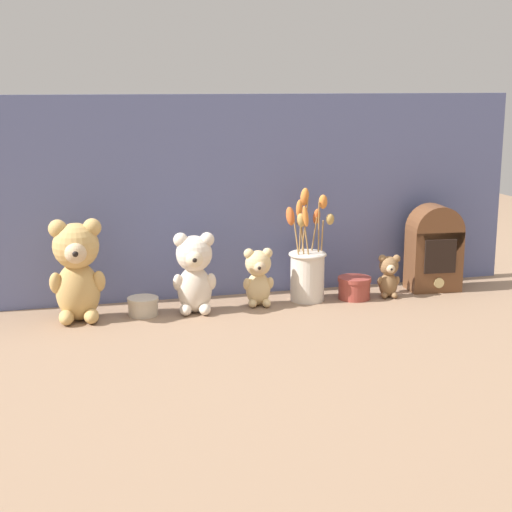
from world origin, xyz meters
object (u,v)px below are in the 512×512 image
object	(u,v)px
flower_vase	(307,267)
teddy_bear_tiny	(389,275)
teddy_bear_medium	(194,271)
decorative_tin_short	(354,288)
teddy_bear_small	(258,276)
decorative_tin_tall	(143,306)
teddy_bear_large	(77,268)
vintage_radio	(434,247)

from	to	relation	value
flower_vase	teddy_bear_tiny	bearing A→B (deg)	-7.61
teddy_bear_medium	decorative_tin_short	xyz separation A→B (m)	(0.49, 0.01, -0.09)
teddy_bear_small	teddy_bear_tiny	bearing A→B (deg)	-2.70
teddy_bear_small	decorative_tin_tall	size ratio (longest dim) A/B	1.94
teddy_bear_large	teddy_bear_tiny	world-z (taller)	teddy_bear_large
teddy_bear_small	decorative_tin_short	size ratio (longest dim) A/B	1.69
vintage_radio	flower_vase	bearing A→B (deg)	-178.39
teddy_bear_medium	teddy_bear_tiny	distance (m)	0.60
teddy_bear_tiny	teddy_bear_small	bearing A→B (deg)	177.30
teddy_bear_medium	flower_vase	world-z (taller)	flower_vase
teddy_bear_tiny	decorative_tin_tall	bearing A→B (deg)	179.19
teddy_bear_large	vintage_radio	size ratio (longest dim) A/B	1.05
teddy_bear_large	teddy_bear_small	distance (m)	0.51
teddy_bear_medium	flower_vase	distance (m)	0.35
teddy_bear_medium	vintage_radio	world-z (taller)	vintage_radio
teddy_bear_small	flower_vase	bearing A→B (deg)	5.21
teddy_bear_medium	teddy_bear_small	xyz separation A→B (m)	(0.19, 0.02, -0.03)
vintage_radio	decorative_tin_short	world-z (taller)	vintage_radio
teddy_bear_large	teddy_bear_tiny	distance (m)	0.92
teddy_bear_small	decorative_tin_tall	bearing A→B (deg)	-178.55
teddy_bear_medium	decorative_tin_tall	distance (m)	0.17
teddy_bear_tiny	decorative_tin_short	size ratio (longest dim) A/B	1.31
teddy_bear_small	decorative_tin_short	xyz separation A→B (m)	(0.30, -0.01, -0.05)
flower_vase	decorative_tin_short	world-z (taller)	flower_vase
decorative_tin_tall	decorative_tin_short	distance (m)	0.63
decorative_tin_short	teddy_bear_medium	bearing A→B (deg)	-178.40
decorative_tin_tall	vintage_radio	bearing A→B (deg)	2.16
teddy_bear_tiny	vintage_radio	size ratio (longest dim) A/B	0.49
teddy_bear_large	teddy_bear_small	world-z (taller)	teddy_bear_large
decorative_tin_tall	teddy_bear_tiny	bearing A→B (deg)	-0.81
teddy_bear_large	teddy_bear_tiny	bearing A→B (deg)	-0.32
teddy_bear_small	decorative_tin_short	world-z (taller)	teddy_bear_small
decorative_tin_short	teddy_bear_large	bearing A→B (deg)	-179.58
teddy_bear_large	teddy_bear_tiny	xyz separation A→B (m)	(0.91, -0.01, -0.08)
teddy_bear_tiny	flower_vase	distance (m)	0.25
teddy_bear_small	flower_vase	world-z (taller)	flower_vase
teddy_bear_tiny	decorative_tin_short	xyz separation A→B (m)	(-0.11, 0.01, -0.03)
teddy_bear_tiny	flower_vase	bearing A→B (deg)	172.39
teddy_bear_large	teddy_bear_small	size ratio (longest dim) A/B	1.65
teddy_bear_medium	teddy_bear_small	size ratio (longest dim) A/B	1.35
teddy_bear_medium	flower_vase	xyz separation A→B (m)	(0.35, 0.04, -0.02)
decorative_tin_tall	teddy_bear_medium	bearing A→B (deg)	-5.16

